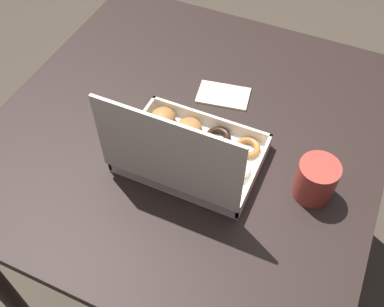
{
  "coord_description": "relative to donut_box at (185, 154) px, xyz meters",
  "views": [
    {
      "loc": [
        -0.33,
        0.72,
        1.66
      ],
      "look_at": [
        -0.05,
        0.09,
        0.79
      ],
      "focal_mm": 42.0,
      "sensor_mm": 36.0,
      "label": 1
    }
  ],
  "objects": [
    {
      "name": "ground_plane",
      "position": [
        0.04,
        -0.12,
        -0.82
      ],
      "size": [
        8.0,
        8.0,
        0.0
      ],
      "primitive_type": "plane",
      "color": "#42382D"
    },
    {
      "name": "dining_table",
      "position": [
        0.04,
        -0.12,
        -0.15
      ],
      "size": [
        1.01,
        1.03,
        0.78
      ],
      "color": "black",
      "rests_on": "ground_plane"
    },
    {
      "name": "donut_box",
      "position": [
        0.0,
        0.0,
        0.0
      ],
      "size": [
        0.34,
        0.25,
        0.26
      ],
      "color": "white",
      "rests_on": "dining_table"
    },
    {
      "name": "coffee_mug",
      "position": [
        -0.31,
        -0.05,
        0.01
      ],
      "size": [
        0.09,
        0.09,
        0.1
      ],
      "color": "#A3382D",
      "rests_on": "dining_table"
    },
    {
      "name": "paper_napkin",
      "position": [
        0.0,
        -0.26,
        -0.04
      ],
      "size": [
        0.16,
        0.11,
        0.01
      ],
      "color": "beige",
      "rests_on": "dining_table"
    }
  ]
}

